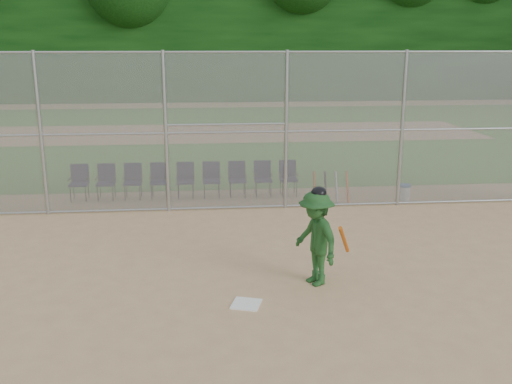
{
  "coord_description": "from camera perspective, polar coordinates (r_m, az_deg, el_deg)",
  "views": [
    {
      "loc": [
        -1.1,
        -9.12,
        4.15
      ],
      "look_at": [
        0.0,
        2.5,
        1.1
      ],
      "focal_mm": 40.0,
      "sensor_mm": 36.0,
      "label": 1
    }
  ],
  "objects": [
    {
      "name": "chair_1",
      "position": [
        16.05,
        -14.79,
        0.94
      ],
      "size": [
        0.54,
        0.52,
        0.96
      ],
      "primitive_type": null,
      "color": "#0F0E33",
      "rests_on": "ground"
    },
    {
      "name": "batter_at_plate",
      "position": [
        10.04,
        6.01,
        -4.56
      ],
      "size": [
        1.08,
        1.33,
        1.78
      ],
      "color": "#1E4D20",
      "rests_on": "ground"
    },
    {
      "name": "dirt_patch_far",
      "position": [
        27.46,
        -3.07,
        5.96
      ],
      "size": [
        24.0,
        24.0,
        0.0
      ],
      "primitive_type": "plane",
      "color": "tan",
      "rests_on": "ground"
    },
    {
      "name": "chair_6",
      "position": [
        15.85,
        -1.88,
        1.26
      ],
      "size": [
        0.54,
        0.52,
        0.96
      ],
      "primitive_type": null,
      "color": "#0F0E33",
      "rests_on": "ground"
    },
    {
      "name": "chair_3",
      "position": [
        15.87,
        -9.67,
        1.07
      ],
      "size": [
        0.54,
        0.52,
        0.96
      ],
      "primitive_type": null,
      "color": "#0F0E33",
      "rests_on": "ground"
    },
    {
      "name": "ground",
      "position": [
        10.08,
        1.36,
        -9.68
      ],
      "size": [
        100.0,
        100.0,
        0.0
      ],
      "primitive_type": "plane",
      "color": "tan",
      "rests_on": "ground"
    },
    {
      "name": "grass_strip",
      "position": [
        27.46,
        -3.07,
        5.95
      ],
      "size": [
        100.0,
        100.0,
        0.0
      ],
      "primitive_type": "plane",
      "color": "#33691F",
      "rests_on": "ground"
    },
    {
      "name": "backstop_fence",
      "position": [
        14.31,
        -0.95,
        6.29
      ],
      "size": [
        16.09,
        0.09,
        4.0
      ],
      "color": "gray",
      "rests_on": "ground"
    },
    {
      "name": "chair_5",
      "position": [
        15.83,
        -4.47,
        1.2
      ],
      "size": [
        0.54,
        0.52,
        0.96
      ],
      "primitive_type": null,
      "color": "#0F0E33",
      "rests_on": "ground"
    },
    {
      "name": "chair_0",
      "position": [
        16.18,
        -17.29,
        0.87
      ],
      "size": [
        0.54,
        0.52,
        0.96
      ],
      "primitive_type": null,
      "color": "#0F0E33",
      "rests_on": "ground"
    },
    {
      "name": "chair_4",
      "position": [
        15.83,
        -7.07,
        1.13
      ],
      "size": [
        0.54,
        0.52,
        0.96
      ],
      "primitive_type": null,
      "color": "#0F0E33",
      "rests_on": "ground"
    },
    {
      "name": "water_cooler",
      "position": [
        16.07,
        14.61,
        -0.0
      ],
      "size": [
        0.34,
        0.34,
        0.43
      ],
      "color": "white",
      "rests_on": "ground"
    },
    {
      "name": "chair_7",
      "position": [
        15.91,
        0.71,
        1.31
      ],
      "size": [
        0.54,
        0.52,
        0.96
      ],
      "primitive_type": null,
      "color": "#0F0E33",
      "rests_on": "ground"
    },
    {
      "name": "spare_bats",
      "position": [
        15.44,
        7.5,
        0.5
      ],
      "size": [
        0.96,
        0.39,
        0.83
      ],
      "color": "#D84C14",
      "rests_on": "ground"
    },
    {
      "name": "chair_8",
      "position": [
        16.0,
        3.27,
        1.37
      ],
      "size": [
        0.54,
        0.52,
        0.96
      ],
      "primitive_type": null,
      "color": "#0F0E33",
      "rests_on": "ground"
    },
    {
      "name": "chair_2",
      "position": [
        15.94,
        -12.24,
        1.0
      ],
      "size": [
        0.54,
        0.52,
        0.96
      ],
      "primitive_type": null,
      "color": "#0F0E33",
      "rests_on": "ground"
    },
    {
      "name": "home_plate",
      "position": [
        9.52,
        -0.98,
        -11.13
      ],
      "size": [
        0.57,
        0.57,
        0.02
      ],
      "primitive_type": "cube",
      "rotation": [
        0.0,
        0.0,
        -0.31
      ],
      "color": "white",
      "rests_on": "ground"
    },
    {
      "name": "treeline",
      "position": [
        29.17,
        -3.4,
        17.29
      ],
      "size": [
        81.0,
        60.0,
        11.0
      ],
      "color": "black",
      "rests_on": "ground"
    }
  ]
}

